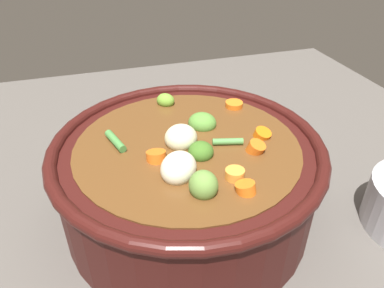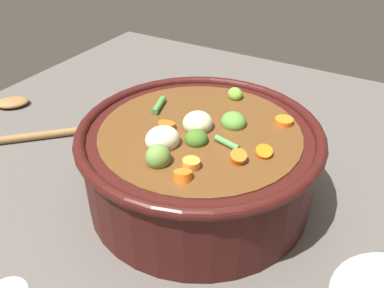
% 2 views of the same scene
% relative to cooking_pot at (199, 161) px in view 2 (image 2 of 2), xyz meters
% --- Properties ---
extents(ground_plane, '(1.10, 1.10, 0.00)m').
position_rel_cooking_pot_xyz_m(ground_plane, '(-0.00, -0.00, -0.06)').
color(ground_plane, '#514C47').
extents(cooking_pot, '(0.34, 0.34, 0.14)m').
position_rel_cooking_pot_xyz_m(cooking_pot, '(0.00, 0.00, 0.00)').
color(cooking_pot, '#38110F').
rests_on(cooking_pot, ground_plane).
extents(wooden_spoon, '(0.24, 0.24, 0.02)m').
position_rel_cooking_pot_xyz_m(wooden_spoon, '(0.00, -0.42, -0.06)').
color(wooden_spoon, olive).
rests_on(wooden_spoon, ground_plane).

